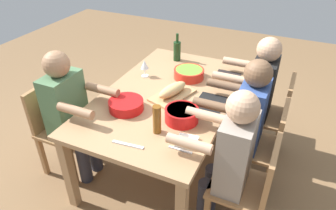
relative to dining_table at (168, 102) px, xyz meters
name	(u,v)px	position (x,y,z in m)	size (l,w,h in m)	color
ground_plane	(168,158)	(0.00, 0.00, -0.66)	(8.00, 8.00, 0.00)	brown
dining_table	(168,102)	(0.00, 0.00, 0.00)	(1.77, 1.07, 0.74)	#A87F56
chair_far_right	(251,185)	(0.49, 0.86, -0.18)	(0.40, 0.40, 0.85)	#9E7044
diner_far_right	(229,155)	(0.49, 0.68, 0.03)	(0.41, 0.53, 1.20)	#2D2D38
chair_near_right	(57,124)	(0.49, -0.86, -0.18)	(0.40, 0.40, 0.85)	#9E7044
diner_near_right	(70,109)	(0.49, -0.68, 0.03)	(0.41, 0.53, 1.20)	#2D2D38
chair_far_center	(264,144)	(0.00, 0.86, -0.18)	(0.40, 0.40, 0.85)	#9E7044
diner_far_center	(245,117)	(0.00, 0.68, 0.03)	(0.41, 0.53, 1.20)	#2D2D38
chair_far_left	(273,113)	(-0.49, 0.86, -0.18)	(0.40, 0.40, 0.85)	#9E7044
diner_far_left	(257,89)	(-0.49, 0.68, 0.03)	(0.41, 0.53, 1.20)	#2D2D38
serving_bowl_fruit	(126,104)	(0.35, -0.21, 0.12)	(0.28, 0.28, 0.08)	red
serving_bowl_salad	(189,73)	(-0.36, 0.05, 0.13)	(0.28, 0.28, 0.09)	red
serving_bowl_pasta	(182,114)	(0.31, 0.26, 0.14)	(0.26, 0.26, 0.10)	red
cutting_board	(172,95)	(0.01, 0.05, 0.09)	(0.40, 0.22, 0.02)	tan
bread_loaf	(172,90)	(0.01, 0.05, 0.14)	(0.32, 0.11, 0.09)	tan
wine_bottle	(177,51)	(-0.68, -0.21, 0.18)	(0.08, 0.08, 0.29)	#193819
beer_bottle	(157,120)	(0.51, 0.15, 0.19)	(0.06, 0.06, 0.22)	brown
wine_glass	(145,65)	(-0.22, -0.34, 0.19)	(0.08, 0.08, 0.17)	silver
fork_far_right	(180,150)	(0.63, 0.38, 0.08)	(0.02, 0.17, 0.01)	silver
placemat_far_center	(210,104)	(0.00, 0.38, 0.08)	(0.32, 0.23, 0.01)	black
placemat_far_left	(226,78)	(-0.49, 0.38, 0.08)	(0.32, 0.23, 0.01)	black
carving_knife	(128,145)	(0.73, 0.03, 0.08)	(0.23, 0.02, 0.01)	silver
napkin_stack	(187,142)	(0.54, 0.39, 0.09)	(0.14, 0.14, 0.02)	white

